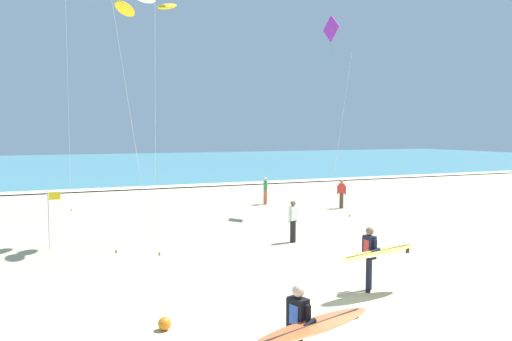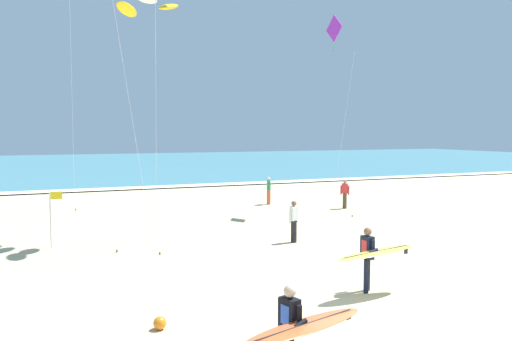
{
  "view_description": "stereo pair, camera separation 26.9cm",
  "coord_description": "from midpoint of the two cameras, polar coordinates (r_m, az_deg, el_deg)",
  "views": [
    {
      "loc": [
        -6.34,
        -8.5,
        4.18
      ],
      "look_at": [
        0.23,
        6.89,
        2.88
      ],
      "focal_mm": 34.92,
      "sensor_mm": 36.0,
      "label": 1
    },
    {
      "loc": [
        -6.09,
        -8.6,
        4.18
      ],
      "look_at": [
        0.23,
        6.89,
        2.88
      ],
      "focal_mm": 34.92,
      "sensor_mm": 36.0,
      "label": 2
    }
  ],
  "objects": [
    {
      "name": "surfer_trailing",
      "position": [
        13.36,
        12.77,
        -9.25
      ],
      "size": [
        2.39,
        0.98,
        1.71
      ],
      "color": "black",
      "rests_on": "ground"
    },
    {
      "name": "beach_ball",
      "position": [
        11.19,
        -11.15,
        -16.84
      ],
      "size": [
        0.28,
        0.28,
        0.28
      ],
      "primitive_type": "sphere",
      "color": "orange",
      "rests_on": "ground"
    },
    {
      "name": "kite_arc_ivory_distant",
      "position": [
        20.68,
        -12.91,
        17.98
      ],
      "size": [
        2.93,
        3.4,
        9.4
      ],
      "color": "yellow",
      "rests_on": "ground"
    },
    {
      "name": "bystander_green_top",
      "position": [
        28.76,
        0.81,
        -2.29
      ],
      "size": [
        0.26,
        0.48,
        1.59
      ],
      "color": "#D8593F",
      "rests_on": "ground"
    },
    {
      "name": "bystander_red_top",
      "position": [
        27.65,
        9.5,
        -2.63
      ],
      "size": [
        0.38,
        0.38,
        1.59
      ],
      "color": "#4C3D2D",
      "rests_on": "ground"
    },
    {
      "name": "kite_diamond_violet_mid",
      "position": [
        26.57,
        8.35,
        15.23
      ],
      "size": [
        0.22,
        2.43,
        10.14
      ],
      "color": "purple",
      "rests_on": "ground"
    },
    {
      "name": "ground_plane",
      "position": [
        11.37,
        12.56,
        -17.26
      ],
      "size": [
        160.0,
        160.0,
        0.0
      ],
      "primitive_type": "plane",
      "color": "#CCB789"
    },
    {
      "name": "surfer_lead",
      "position": [
        8.42,
        4.83,
        -17.41
      ],
      "size": [
        2.53,
        1.22,
        1.71
      ],
      "color": "black",
      "rests_on": "ground"
    },
    {
      "name": "shoreline_foam",
      "position": [
        37.71,
        -13.49,
        -1.92
      ],
      "size": [
        160.0,
        1.79,
        0.01
      ],
      "primitive_type": "cube",
      "color": "white",
      "rests_on": "ocean_water"
    },
    {
      "name": "ocean_water",
      "position": [
        67.09,
        -17.75,
        0.69
      ],
      "size": [
        160.0,
        60.0,
        0.08
      ],
      "primitive_type": "cube",
      "color": "teal",
      "rests_on": "ground"
    },
    {
      "name": "bystander_white_top",
      "position": [
        18.98,
        3.85,
        -5.8
      ],
      "size": [
        0.47,
        0.28,
        1.59
      ],
      "color": "black",
      "rests_on": "ground"
    },
    {
      "name": "lifeguard_flag",
      "position": [
        19.38,
        -22.88,
        -4.57
      ],
      "size": [
        0.45,
        0.05,
        2.1
      ],
      "color": "silver",
      "rests_on": "ground"
    }
  ]
}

